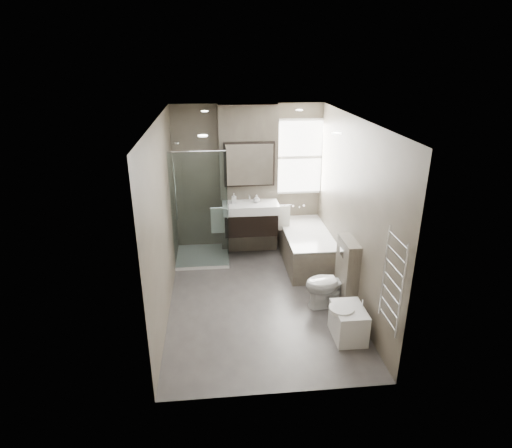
{
  "coord_description": "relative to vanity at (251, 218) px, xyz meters",
  "views": [
    {
      "loc": [
        -0.6,
        -5.42,
        3.37
      ],
      "look_at": [
        -0.04,
        0.15,
        1.13
      ],
      "focal_mm": 30.0,
      "sensor_mm": 36.0,
      "label": 1
    }
  ],
  "objects": [
    {
      "name": "soap_bottle_a",
      "position": [
        -0.28,
        0.05,
        0.34
      ],
      "size": [
        0.08,
        0.08,
        0.17
      ],
      "primitive_type": "imported",
      "color": "white",
      "rests_on": "vanity"
    },
    {
      "name": "toilet",
      "position": [
        0.97,
        -1.69,
        -0.39
      ],
      "size": [
        0.73,
        0.46,
        0.7
      ],
      "primitive_type": "imported",
      "rotation": [
        0.0,
        0.0,
        -1.47
      ],
      "color": "white",
      "rests_on": "ground"
    },
    {
      "name": "towel_radiator",
      "position": [
        1.25,
        -3.03,
        0.38
      ],
      "size": [
        0.03,
        0.49,
        1.1
      ],
      "color": "silver",
      "rests_on": "room"
    },
    {
      "name": "window",
      "position": [
        0.9,
        0.45,
        0.93
      ],
      "size": [
        0.98,
        0.06,
        1.33
      ],
      "color": "white",
      "rests_on": "room"
    },
    {
      "name": "room",
      "position": [
        0.0,
        -1.43,
        0.56
      ],
      "size": [
        2.7,
        3.9,
        2.7
      ],
      "color": "#4C4846",
      "rests_on": "ground"
    },
    {
      "name": "shower_enclosure",
      "position": [
        -0.75,
        -0.08,
        -0.25
      ],
      "size": [
        0.9,
        0.9,
        2.0
      ],
      "color": "white",
      "rests_on": "ground"
    },
    {
      "name": "mirror_cabinet",
      "position": [
        0.0,
        0.19,
        0.89
      ],
      "size": [
        0.86,
        0.08,
        0.76
      ],
      "color": "black",
      "rests_on": "vanity_pier"
    },
    {
      "name": "towel_left",
      "position": [
        -0.56,
        -0.02,
        -0.02
      ],
      "size": [
        0.24,
        0.06,
        0.44
      ],
      "primitive_type": "cube",
      "color": "silver",
      "rests_on": "vanity_pier"
    },
    {
      "name": "bidet",
      "position": [
        1.01,
        -2.44,
        -0.52
      ],
      "size": [
        0.45,
        0.52,
        0.54
      ],
      "color": "white",
      "rests_on": "ground"
    },
    {
      "name": "towel_right",
      "position": [
        0.56,
        -0.02,
        -0.02
      ],
      "size": [
        0.24,
        0.06,
        0.44
      ],
      "primitive_type": "cube",
      "color": "silver",
      "rests_on": "vanity_pier"
    },
    {
      "name": "soap_bottle_b",
      "position": [
        0.11,
        0.03,
        0.33
      ],
      "size": [
        0.11,
        0.11,
        0.14
      ],
      "primitive_type": "imported",
      "color": "white",
      "rests_on": "vanity"
    },
    {
      "name": "cistern_box",
      "position": [
        1.21,
        -1.68,
        -0.24
      ],
      "size": [
        0.19,
        0.55,
        1.0
      ],
      "color": "#5F574B",
      "rests_on": "ground"
    },
    {
      "name": "bathtub",
      "position": [
        0.92,
        -0.33,
        -0.43
      ],
      "size": [
        0.75,
        1.6,
        0.57
      ],
      "color": "#5F574B",
      "rests_on": "ground"
    },
    {
      "name": "vanity_pier",
      "position": [
        0.0,
        0.35,
        0.56
      ],
      "size": [
        1.0,
        0.25,
        2.6
      ],
      "primitive_type": "cube",
      "color": "#5F574B",
      "rests_on": "ground"
    },
    {
      "name": "vanity",
      "position": [
        0.0,
        0.0,
        0.0
      ],
      "size": [
        0.95,
        0.47,
        0.66
      ],
      "color": "black",
      "rests_on": "vanity_pier"
    }
  ]
}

